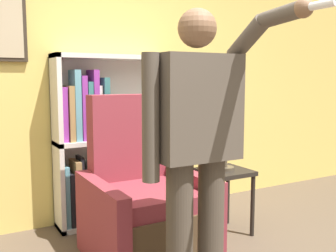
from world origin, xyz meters
TOP-DOWN VIEW (x-y plane):
  - wall_back at (-0.01, 2.03)m, footprint 8.00×0.11m
  - bookcase at (-0.10, 1.87)m, footprint 1.12×0.28m
  - armchair at (-0.06, 1.08)m, footprint 0.82×0.86m
  - person_standing at (-0.13, 0.25)m, footprint 0.61×0.78m
  - side_table at (0.73, 1.11)m, footprint 0.39×0.39m
  - table_lamp at (0.73, 1.11)m, footprint 0.23×0.23m

SIDE VIEW (x-z plane):
  - armchair at x=-0.06m, z-range -0.23..0.97m
  - side_table at x=0.73m, z-range 0.17..0.73m
  - bookcase at x=-0.10m, z-range -0.02..1.52m
  - table_lamp at x=0.73m, z-range 0.67..1.15m
  - person_standing at x=-0.13m, z-range 0.13..1.83m
  - wall_back at x=-0.01m, z-range 0.00..2.80m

